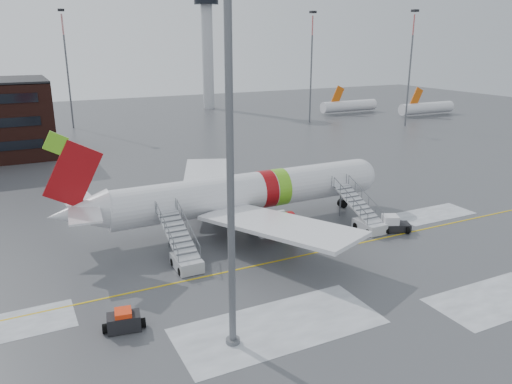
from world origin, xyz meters
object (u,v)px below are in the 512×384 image
airliner (239,194)px  airstair_aft (184,253)px  airstair_fwd (365,219)px  baggage_tractor (124,322)px  pushback_tug (393,224)px  light_mast_near (230,127)px

airliner → airstair_aft: bearing=-141.3°
airstair_fwd → baggage_tractor: airstair_fwd is taller
airliner → airstair_fwd: size_ratio=4.55×
pushback_tug → airstair_aft: bearing=175.1°
airliner → baggage_tractor: bearing=-136.2°
airstair_fwd → light_mast_near: light_mast_near is taller
airliner → light_mast_near: (-9.04, -18.78, 10.31)m
airliner → airstair_fwd: 12.97m
baggage_tractor → light_mast_near: bearing=-38.0°
airstair_aft → baggage_tractor: airstair_aft is taller
airstair_aft → pushback_tug: (21.20, -1.82, -0.34)m
pushback_tug → baggage_tractor: bearing=-168.1°
light_mast_near → pushback_tug: bearing=25.3°
airliner → baggage_tractor: size_ratio=12.22×
baggage_tractor → light_mast_near: size_ratio=0.11×
airstair_fwd → light_mast_near: (-19.99, -12.24, 12.67)m
airstair_fwd → light_mast_near: size_ratio=0.29×
airstair_fwd → baggage_tractor: (-25.80, -7.70, -0.45)m
airstair_fwd → airstair_aft: 19.10m
airstair_fwd → airstair_aft: same height
airliner → airstair_aft: size_ratio=4.55×
airstair_aft → light_mast_near: bearing=-94.2°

